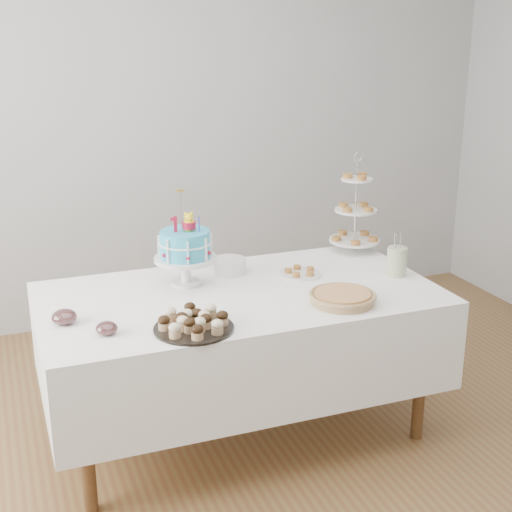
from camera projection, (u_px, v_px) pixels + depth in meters
name	position (u px, v px, depth m)	size (l,w,h in m)	color
floor	(262.00, 462.00, 3.43)	(5.00, 5.00, 0.00)	brown
walls	(263.00, 188.00, 3.01)	(5.04, 4.04, 2.70)	#A5A8AA
table	(240.00, 335.00, 3.53)	(1.92, 1.02, 0.77)	white
birthday_cake	(186.00, 260.00, 3.52)	(0.31, 0.31, 0.48)	white
cupcake_tray	(194.00, 321.00, 3.02)	(0.35, 0.35, 0.08)	black
pie	(342.00, 297.00, 3.32)	(0.32, 0.32, 0.05)	tan
tiered_stand	(356.00, 211.00, 4.03)	(0.29, 0.29, 0.57)	silver
plate_stack	(229.00, 266.00, 3.73)	(0.19, 0.19, 0.07)	white
pastry_plate	(300.00, 272.00, 3.69)	(0.21, 0.21, 0.03)	white
jam_bowl_a	(107.00, 328.00, 2.98)	(0.09, 0.09, 0.06)	silver
jam_bowl_b	(64.00, 317.00, 3.09)	(0.11, 0.11, 0.07)	silver
utensil_pitcher	(397.00, 260.00, 3.67)	(0.11, 0.10, 0.23)	#EDE4CC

